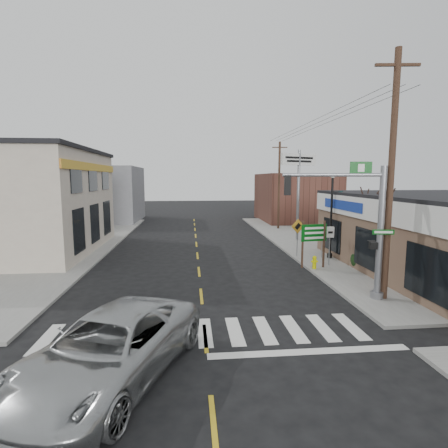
{
  "coord_description": "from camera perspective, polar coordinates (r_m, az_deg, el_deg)",
  "views": [
    {
      "loc": [
        -0.42,
        -10.56,
        5.03
      ],
      "look_at": [
        1.22,
        6.49,
        2.8
      ],
      "focal_mm": 28.0,
      "sensor_mm": 36.0,
      "label": 1
    }
  ],
  "objects": [
    {
      "name": "ground",
      "position": [
        11.7,
        -3.07,
        -18.05
      ],
      "size": [
        140.0,
        140.0,
        0.0
      ],
      "primitive_type": "plane",
      "color": "black",
      "rests_on": "ground"
    },
    {
      "name": "sidewalk_right",
      "position": [
        25.85,
        16.01,
        -3.95
      ],
      "size": [
        6.0,
        38.0,
        0.13
      ],
      "primitive_type": "cube",
      "color": "gray",
      "rests_on": "ground"
    },
    {
      "name": "sidewalk_left",
      "position": [
        25.56,
        -25.09,
        -4.49
      ],
      "size": [
        6.0,
        38.0,
        0.13
      ],
      "primitive_type": "cube",
      "color": "gray",
      "rests_on": "ground"
    },
    {
      "name": "center_line",
      "position": [
        19.23,
        -4.11,
        -7.75
      ],
      "size": [
        0.12,
        56.0,
        0.01
      ],
      "primitive_type": "cube",
      "color": "gold",
      "rests_on": "ground"
    },
    {
      "name": "crosswalk",
      "position": [
        12.06,
        -3.16,
        -17.21
      ],
      "size": [
        11.0,
        2.2,
        0.01
      ],
      "primitive_type": "cube",
      "color": "silver",
      "rests_on": "ground"
    },
    {
      "name": "left_building",
      "position": [
        27.64,
        -32.62,
        2.87
      ],
      "size": [
        12.0,
        12.0,
        6.8
      ],
      "primitive_type": "cube",
      "color": "beige",
      "rests_on": "ground"
    },
    {
      "name": "bldg_distant_right",
      "position": [
        42.47,
        11.53,
        4.26
      ],
      "size": [
        8.0,
        10.0,
        5.6
      ],
      "primitive_type": "cube",
      "color": "brown",
      "rests_on": "ground"
    },
    {
      "name": "bldg_distant_left",
      "position": [
        43.89,
        -19.52,
        4.6
      ],
      "size": [
        9.0,
        10.0,
        6.4
      ],
      "primitive_type": "cube",
      "color": "slate",
      "rests_on": "ground"
    },
    {
      "name": "suv",
      "position": [
        9.66,
        -18.03,
        -18.67
      ],
      "size": [
        4.86,
        6.66,
        1.68
      ],
      "primitive_type": "imported",
      "rotation": [
        0.0,
        0.0,
        -0.39
      ],
      "color": "#A6AAAB",
      "rests_on": "ground"
    },
    {
      "name": "traffic_signal_pole",
      "position": [
        15.04,
        22.09,
        0.85
      ],
      "size": [
        4.39,
        0.37,
        5.57
      ],
      "rotation": [
        0.0,
        0.0,
        -0.14
      ],
      "color": "gray",
      "rests_on": "sidewalk_right"
    },
    {
      "name": "guide_sign",
      "position": [
        19.78,
        14.44,
        -2.13
      ],
      "size": [
        1.49,
        0.13,
        2.61
      ],
      "rotation": [
        0.0,
        0.0,
        0.14
      ],
      "color": "#462E20",
      "rests_on": "sidewalk_right"
    },
    {
      "name": "fire_hydrant",
      "position": [
        19.82,
        14.54,
        -5.97
      ],
      "size": [
        0.23,
        0.23,
        0.72
      ],
      "rotation": [
        0.0,
        0.0,
        -0.11
      ],
      "color": "#E3E601",
      "rests_on": "sidewalk_right"
    },
    {
      "name": "ped_crossing_sign",
      "position": [
        22.49,
        11.93,
        -1.03
      ],
      "size": [
        0.93,
        0.07,
        2.39
      ],
      "rotation": [
        0.0,
        0.0,
        0.25
      ],
      "color": "gray",
      "rests_on": "sidewalk_right"
    },
    {
      "name": "lamp_post",
      "position": [
        22.44,
        17.28,
        2.26
      ],
      "size": [
        0.67,
        0.53,
        5.19
      ],
      "rotation": [
        0.0,
        0.0,
        -0.15
      ],
      "color": "black",
      "rests_on": "sidewalk_right"
    },
    {
      "name": "dance_center_sign",
      "position": [
        28.69,
        12.11,
        8.19
      ],
      "size": [
        3.38,
        0.21,
        7.17
      ],
      "rotation": [
        0.0,
        0.0,
        0.38
      ],
      "color": "gray",
      "rests_on": "sidewalk_right"
    },
    {
      "name": "bare_tree",
      "position": [
        20.0,
        23.79,
        4.47
      ],
      "size": [
        2.6,
        2.6,
        5.2
      ],
      "rotation": [
        0.0,
        0.0,
        -0.22
      ],
      "color": "black",
      "rests_on": "sidewalk_right"
    },
    {
      "name": "shrub_front",
      "position": [
        16.44,
        31.18,
        -9.08
      ],
      "size": [
        1.42,
        1.42,
        1.07
      ],
      "primitive_type": "ellipsoid",
      "color": "black",
      "rests_on": "sidewalk_right"
    },
    {
      "name": "shrub_back",
      "position": [
        20.85,
        21.53,
        -5.46
      ],
      "size": [
        1.17,
        1.17,
        0.88
      ],
      "primitive_type": "ellipsoid",
      "color": "black",
      "rests_on": "sidewalk_right"
    },
    {
      "name": "utility_pole_near",
      "position": [
        15.43,
        25.6,
        7.24
      ],
      "size": [
        1.71,
        0.26,
        9.84
      ],
      "rotation": [
        0.0,
        0.0,
        -0.12
      ],
      "color": "#41321C",
      "rests_on": "sidewalk_right"
    },
    {
      "name": "utility_pole_far",
      "position": [
        34.71,
        8.97,
        6.38
      ],
      "size": [
        1.47,
        0.22,
        8.44
      ],
      "rotation": [
        0.0,
        0.0,
        -0.08
      ],
      "color": "#42291C",
      "rests_on": "sidewalk_right"
    }
  ]
}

